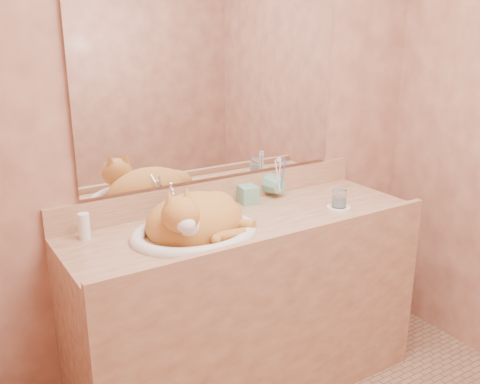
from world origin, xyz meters
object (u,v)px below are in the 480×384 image
vanity_counter (247,307)px  cat (194,217)px  toothbrush_cup (280,188)px  sink_basin (194,216)px  soap_dispenser (252,187)px  water_glass (339,199)px

vanity_counter → cat: size_ratio=3.74×
vanity_counter → toothbrush_cup: (0.30, 0.17, 0.48)m
vanity_counter → sink_basin: size_ratio=3.05×
vanity_counter → soap_dispenser: soap_dispenser is taller
sink_basin → soap_dispenser: 0.44m
soap_dispenser → toothbrush_cup: soap_dispenser is taller
cat → sink_basin: bearing=-121.3°
sink_basin → cat: (0.01, 0.02, -0.01)m
vanity_counter → soap_dispenser: size_ratio=8.76×
vanity_counter → soap_dispenser: 0.56m
sink_basin → soap_dispenser: (0.40, 0.18, 0.01)m
cat → soap_dispenser: size_ratio=2.34×
soap_dispenser → water_glass: (0.31, -0.26, -0.04)m
sink_basin → toothbrush_cup: bearing=18.7°
cat → vanity_counter: bearing=-0.0°
vanity_counter → sink_basin: 0.58m
water_glass → sink_basin: bearing=174.1°
sink_basin → toothbrush_cup: (0.57, 0.19, -0.03)m
sink_basin → toothbrush_cup: 0.60m
cat → soap_dispenser: (0.39, 0.17, 0.02)m
vanity_counter → cat: 0.56m
cat → soap_dispenser: bearing=22.4°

